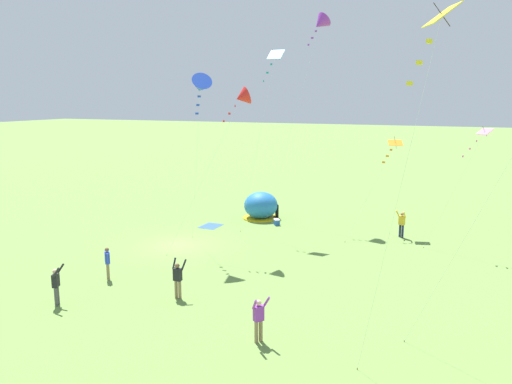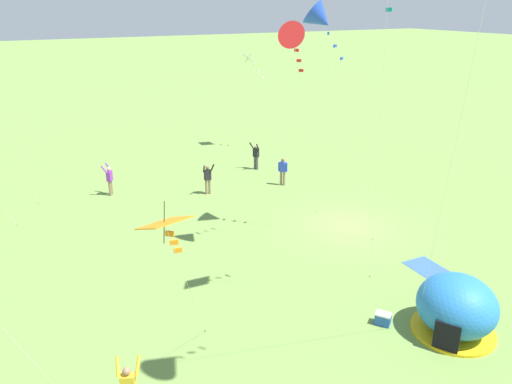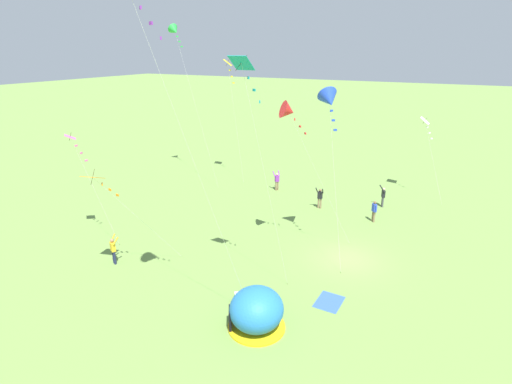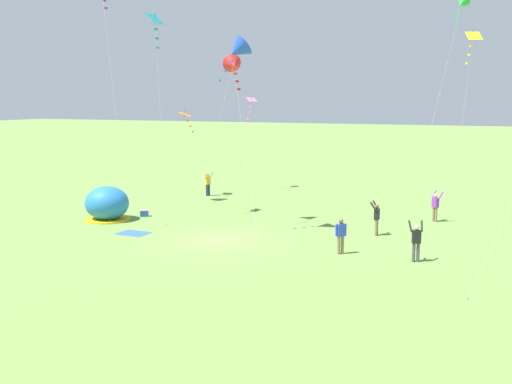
{
  "view_description": "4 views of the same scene",
  "coord_description": "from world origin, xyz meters",
  "px_view_note": "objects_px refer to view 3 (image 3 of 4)",
  "views": [
    {
      "loc": [
        26.57,
        16.27,
        9.3
      ],
      "look_at": [
        -0.59,
        5.06,
        3.73
      ],
      "focal_mm": 35.0,
      "sensor_mm": 36.0,
      "label": 1
    },
    {
      "loc": [
        -18.16,
        14.85,
        10.62
      ],
      "look_at": [
        1.36,
        4.48,
        2.18
      ],
      "focal_mm": 35.0,
      "sensor_mm": 36.0,
      "label": 2
    },
    {
      "loc": [
        -22.96,
        -5.2,
        12.82
      ],
      "look_at": [
        -1.49,
        5.87,
        4.1
      ],
      "focal_mm": 28.0,
      "sensor_mm": 36.0,
      "label": 3
    },
    {
      "loc": [
        13.94,
        -27.66,
        7.39
      ],
      "look_at": [
        1.3,
        2.14,
        2.36
      ],
      "focal_mm": 42.0,
      "sensor_mm": 36.0,
      "label": 4
    }
  ],
  "objects_px": {
    "cooler_box": "(238,298)",
    "kite_pink": "(74,143)",
    "person_strolling": "(113,249)",
    "kite_blue": "(329,100)",
    "person_near_tent": "(277,180)",
    "kite_green": "(175,31)",
    "person_far_back": "(374,210)",
    "kite_red": "(288,111)",
    "kite_white": "(426,123)",
    "popup_tent": "(256,310)",
    "kite_teal": "(244,71)",
    "person_with_toddler": "(383,196)",
    "person_arms_raised": "(320,197)",
    "kite_yellow": "(229,67)",
    "kite_orange": "(97,180)"
  },
  "relations": [
    {
      "from": "kite_red",
      "to": "kite_orange",
      "type": "relative_size",
      "value": 1.49
    },
    {
      "from": "kite_yellow",
      "to": "kite_green",
      "type": "distance_m",
      "value": 6.26
    },
    {
      "from": "cooler_box",
      "to": "person_arms_raised",
      "type": "relative_size",
      "value": 0.34
    },
    {
      "from": "person_near_tent",
      "to": "person_arms_raised",
      "type": "xyz_separation_m",
      "value": [
        -2.52,
        -5.12,
        -0.0
      ]
    },
    {
      "from": "kite_green",
      "to": "person_strolling",
      "type": "bearing_deg",
      "value": -156.11
    },
    {
      "from": "person_far_back",
      "to": "kite_white",
      "type": "relative_size",
      "value": 0.24
    },
    {
      "from": "person_strolling",
      "to": "kite_green",
      "type": "distance_m",
      "value": 23.25
    },
    {
      "from": "kite_orange",
      "to": "kite_white",
      "type": "xyz_separation_m",
      "value": [
        23.86,
        -14.39,
        0.51
      ]
    },
    {
      "from": "kite_pink",
      "to": "person_far_back",
      "type": "bearing_deg",
      "value": -54.85
    },
    {
      "from": "cooler_box",
      "to": "person_strolling",
      "type": "height_order",
      "value": "person_strolling"
    },
    {
      "from": "cooler_box",
      "to": "kite_yellow",
      "type": "height_order",
      "value": "kite_yellow"
    },
    {
      "from": "person_arms_raised",
      "to": "kite_pink",
      "type": "height_order",
      "value": "kite_pink"
    },
    {
      "from": "person_with_toddler",
      "to": "kite_teal",
      "type": "bearing_deg",
      "value": 165.16
    },
    {
      "from": "person_far_back",
      "to": "kite_blue",
      "type": "height_order",
      "value": "kite_blue"
    },
    {
      "from": "kite_pink",
      "to": "person_strolling",
      "type": "bearing_deg",
      "value": -111.69
    },
    {
      "from": "person_with_toddler",
      "to": "kite_blue",
      "type": "xyz_separation_m",
      "value": [
        -9.95,
        2.18,
        8.97
      ]
    },
    {
      "from": "kite_green",
      "to": "person_with_toddler",
      "type": "bearing_deg",
      "value": -89.41
    },
    {
      "from": "person_near_tent",
      "to": "kite_green",
      "type": "bearing_deg",
      "value": 89.73
    },
    {
      "from": "kite_red",
      "to": "kite_green",
      "type": "relative_size",
      "value": 0.66
    },
    {
      "from": "kite_red",
      "to": "kite_teal",
      "type": "bearing_deg",
      "value": 179.03
    },
    {
      "from": "kite_pink",
      "to": "popup_tent",
      "type": "bearing_deg",
      "value": -101.6
    },
    {
      "from": "kite_red",
      "to": "kite_yellow",
      "type": "relative_size",
      "value": 0.84
    },
    {
      "from": "cooler_box",
      "to": "person_strolling",
      "type": "xyz_separation_m",
      "value": [
        -0.08,
        8.93,
        0.78
      ]
    },
    {
      "from": "person_far_back",
      "to": "kite_yellow",
      "type": "height_order",
      "value": "kite_yellow"
    },
    {
      "from": "kite_green",
      "to": "cooler_box",
      "type": "bearing_deg",
      "value": -136.11
    },
    {
      "from": "cooler_box",
      "to": "person_near_tent",
      "type": "xyz_separation_m",
      "value": [
        17.22,
        5.56,
        0.78
      ]
    },
    {
      "from": "cooler_box",
      "to": "kite_pink",
      "type": "height_order",
      "value": "kite_pink"
    },
    {
      "from": "person_with_toddler",
      "to": "kite_teal",
      "type": "distance_m",
      "value": 20.13
    },
    {
      "from": "person_strolling",
      "to": "kite_green",
      "type": "relative_size",
      "value": 0.13
    },
    {
      "from": "person_strolling",
      "to": "person_far_back",
      "type": "bearing_deg",
      "value": -43.13
    },
    {
      "from": "person_arms_raised",
      "to": "person_with_toddler",
      "type": "relative_size",
      "value": 1.0
    },
    {
      "from": "person_near_tent",
      "to": "kite_pink",
      "type": "height_order",
      "value": "kite_pink"
    },
    {
      "from": "person_strolling",
      "to": "kite_teal",
      "type": "height_order",
      "value": "kite_teal"
    },
    {
      "from": "person_strolling",
      "to": "person_far_back",
      "type": "height_order",
      "value": "person_strolling"
    },
    {
      "from": "kite_white",
      "to": "kite_pink",
      "type": "bearing_deg",
      "value": 136.64
    },
    {
      "from": "person_strolling",
      "to": "kite_blue",
      "type": "relative_size",
      "value": 0.18
    },
    {
      "from": "popup_tent",
      "to": "cooler_box",
      "type": "distance_m",
      "value": 2.48
    },
    {
      "from": "cooler_box",
      "to": "person_far_back",
      "type": "relative_size",
      "value": 0.38
    },
    {
      "from": "person_with_toddler",
      "to": "kite_white",
      "type": "relative_size",
      "value": 0.27
    },
    {
      "from": "popup_tent",
      "to": "person_near_tent",
      "type": "relative_size",
      "value": 1.49
    },
    {
      "from": "person_near_tent",
      "to": "person_far_back",
      "type": "relative_size",
      "value": 1.1
    },
    {
      "from": "kite_yellow",
      "to": "person_strolling",
      "type": "bearing_deg",
      "value": -172.38
    },
    {
      "from": "person_strolling",
      "to": "kite_teal",
      "type": "xyz_separation_m",
      "value": [
        1.17,
        -8.81,
        10.83
      ]
    },
    {
      "from": "kite_red",
      "to": "person_far_back",
      "type": "bearing_deg",
      "value": -29.06
    },
    {
      "from": "person_with_toddler",
      "to": "kite_orange",
      "type": "relative_size",
      "value": 0.28
    },
    {
      "from": "person_strolling",
      "to": "kite_yellow",
      "type": "height_order",
      "value": "kite_yellow"
    },
    {
      "from": "person_far_back",
      "to": "kite_orange",
      "type": "bearing_deg",
      "value": 141.5
    },
    {
      "from": "kite_blue",
      "to": "kite_white",
      "type": "distance_m",
      "value": 15.92
    },
    {
      "from": "kite_yellow",
      "to": "kite_blue",
      "type": "relative_size",
      "value": 1.11
    },
    {
      "from": "person_far_back",
      "to": "kite_red",
      "type": "height_order",
      "value": "kite_red"
    }
  ]
}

